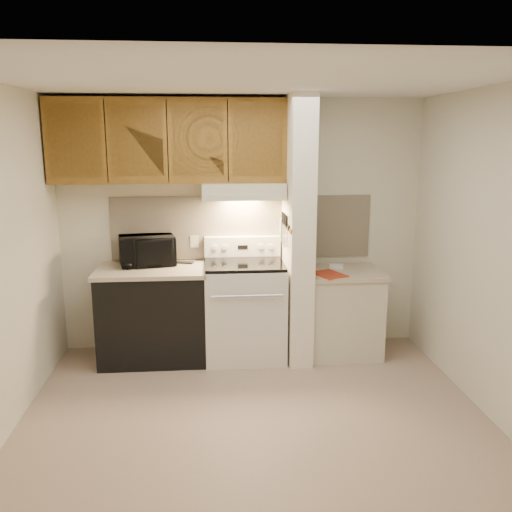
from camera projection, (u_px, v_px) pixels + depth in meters
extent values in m
plane|color=tan|center=(254.00, 413.00, 4.25)|extent=(3.60, 3.60, 0.00)
plane|color=white|center=(254.00, 80.00, 3.71)|extent=(3.60, 3.60, 0.00)
cube|color=beige|center=(242.00, 226.00, 5.44)|extent=(3.60, 2.50, 0.02)
cube|color=beige|center=(1.00, 263.00, 3.83)|extent=(0.02, 3.00, 2.50)
cube|color=beige|center=(489.00, 254.00, 4.13)|extent=(0.02, 3.00, 2.50)
cube|color=beige|center=(242.00, 227.00, 5.43)|extent=(2.60, 0.02, 0.63)
cube|color=silver|center=(245.00, 311.00, 5.27)|extent=(0.76, 0.65, 0.92)
cube|color=black|center=(247.00, 318.00, 4.96)|extent=(0.50, 0.01, 0.30)
cylinder|color=silver|center=(247.00, 296.00, 4.87)|extent=(0.65, 0.02, 0.02)
cube|color=black|center=(244.00, 264.00, 5.17)|extent=(0.74, 0.64, 0.03)
cube|color=silver|center=(243.00, 246.00, 5.43)|extent=(0.76, 0.08, 0.20)
cube|color=black|center=(243.00, 247.00, 5.38)|extent=(0.10, 0.01, 0.04)
cylinder|color=silver|center=(215.00, 248.00, 5.36)|extent=(0.05, 0.02, 0.05)
cylinder|color=silver|center=(225.00, 248.00, 5.37)|extent=(0.05, 0.02, 0.05)
cylinder|color=silver|center=(261.00, 247.00, 5.40)|extent=(0.05, 0.02, 0.05)
cylinder|color=silver|center=(271.00, 247.00, 5.40)|extent=(0.05, 0.02, 0.05)
cube|color=black|center=(154.00, 316.00, 5.22)|extent=(1.00, 0.63, 0.87)
cube|color=#BDAC91|center=(152.00, 270.00, 5.12)|extent=(1.04, 0.67, 0.04)
cube|color=black|center=(182.00, 262.00, 5.32)|extent=(0.24, 0.14, 0.02)
cylinder|color=#246A5E|center=(159.00, 257.00, 5.32)|extent=(0.12, 0.12, 0.11)
cube|color=beige|center=(194.00, 242.00, 5.41)|extent=(0.08, 0.01, 0.12)
imported|color=black|center=(147.00, 250.00, 5.22)|extent=(0.58, 0.45, 0.28)
cube|color=white|center=(298.00, 231.00, 5.14)|extent=(0.22, 0.70, 2.50)
cube|color=brown|center=(286.00, 226.00, 5.12)|extent=(0.01, 0.70, 0.04)
cube|color=black|center=(286.00, 224.00, 5.07)|extent=(0.02, 0.42, 0.04)
cube|color=silver|center=(287.00, 238.00, 4.92)|extent=(0.01, 0.03, 0.16)
cylinder|color=black|center=(287.00, 222.00, 4.91)|extent=(0.02, 0.02, 0.10)
cube|color=silver|center=(286.00, 238.00, 5.00)|extent=(0.01, 0.04, 0.18)
cylinder|color=black|center=(286.00, 221.00, 4.97)|extent=(0.02, 0.02, 0.10)
cube|color=silver|center=(285.00, 237.00, 5.08)|extent=(0.01, 0.04, 0.20)
cylinder|color=black|center=(285.00, 219.00, 5.06)|extent=(0.02, 0.02, 0.10)
cube|color=silver|center=(283.00, 234.00, 5.16)|extent=(0.01, 0.04, 0.16)
cylinder|color=black|center=(283.00, 218.00, 5.14)|extent=(0.02, 0.02, 0.10)
cube|color=silver|center=(282.00, 233.00, 5.25)|extent=(0.01, 0.04, 0.18)
cylinder|color=black|center=(283.00, 217.00, 5.20)|extent=(0.02, 0.02, 0.10)
cube|color=gray|center=(282.00, 230.00, 5.30)|extent=(0.03, 0.09, 0.23)
cube|color=beige|center=(342.00, 314.00, 5.36)|extent=(0.70, 0.60, 0.81)
cube|color=#BDAC91|center=(344.00, 273.00, 5.27)|extent=(0.74, 0.64, 0.04)
cube|color=#9D2F18|center=(329.00, 274.00, 5.10)|extent=(0.34, 0.39, 0.01)
cube|color=white|center=(336.00, 266.00, 5.36)|extent=(0.15, 0.12, 0.04)
cube|color=beige|center=(243.00, 190.00, 5.15)|extent=(0.78, 0.44, 0.15)
cube|color=beige|center=(245.00, 197.00, 4.95)|extent=(0.78, 0.04, 0.06)
cube|color=brown|center=(169.00, 141.00, 5.03)|extent=(2.18, 0.33, 0.77)
cube|color=brown|center=(75.00, 141.00, 4.81)|extent=(0.46, 0.01, 0.63)
cube|color=black|center=(106.00, 141.00, 4.83)|extent=(0.01, 0.01, 0.73)
cube|color=brown|center=(137.00, 141.00, 4.86)|extent=(0.46, 0.01, 0.63)
cube|color=black|center=(167.00, 141.00, 4.88)|extent=(0.01, 0.01, 0.73)
cube|color=brown|center=(198.00, 141.00, 4.90)|extent=(0.46, 0.01, 0.63)
cube|color=black|center=(228.00, 141.00, 4.92)|extent=(0.01, 0.01, 0.73)
cube|color=brown|center=(258.00, 141.00, 4.95)|extent=(0.46, 0.01, 0.63)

